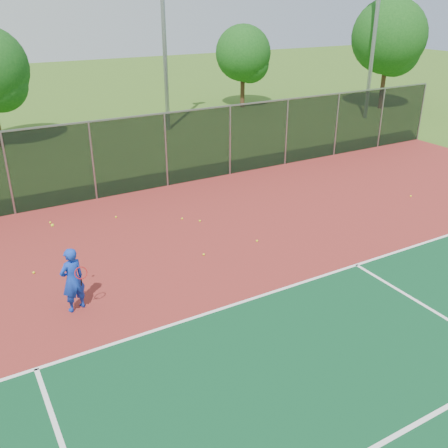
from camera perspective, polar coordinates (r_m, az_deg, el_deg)
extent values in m
plane|color=#385F1B|center=(12.14, 17.82, -12.88)|extent=(120.00, 120.00, 0.00)
cube|color=maroon|center=(13.26, 11.56, -8.59)|extent=(30.00, 20.00, 0.02)
cube|color=white|center=(15.08, 14.90, -4.54)|extent=(22.00, 0.10, 0.00)
cube|color=black|center=(20.47, -6.65, 8.35)|extent=(30.00, 0.04, 3.00)
cube|color=gray|center=(20.12, -6.86, 12.46)|extent=(30.00, 0.06, 0.06)
imported|color=#1337B5|center=(12.76, -16.93, -6.11)|extent=(0.71, 0.57, 1.69)
cylinder|color=black|center=(12.56, -16.00, -6.38)|extent=(0.03, 0.15, 0.27)
torus|color=#A51414|center=(12.33, -16.04, -5.39)|extent=(0.30, 0.13, 0.29)
sphere|color=yellow|center=(12.16, -19.02, -0.13)|extent=(0.07, 0.07, 0.07)
sphere|color=yellow|center=(20.88, 20.57, 3.01)|extent=(0.07, 0.07, 0.07)
sphere|color=yellow|center=(17.36, -2.77, 0.36)|extent=(0.07, 0.07, 0.07)
sphere|color=yellow|center=(17.59, -4.81, 0.62)|extent=(0.07, 0.07, 0.07)
sphere|color=yellow|center=(15.13, -20.93, -5.21)|extent=(0.07, 0.07, 0.07)
sphere|color=yellow|center=(18.25, -19.25, 0.17)|extent=(0.07, 0.07, 0.07)
sphere|color=yellow|center=(15.11, -2.33, -3.50)|extent=(0.07, 0.07, 0.07)
sphere|color=yellow|center=(15.96, 3.79, -1.93)|extent=(0.07, 0.07, 0.07)
sphere|color=yellow|center=(18.07, -12.24, 0.79)|extent=(0.07, 0.07, 0.07)
cylinder|color=gray|center=(29.50, -6.91, 21.45)|extent=(0.24, 0.24, 11.39)
cylinder|color=gray|center=(33.78, 16.96, 21.00)|extent=(0.24, 0.24, 11.39)
cylinder|color=#372014|center=(36.69, 2.12, 14.88)|extent=(0.30, 0.30, 2.14)
sphere|color=#124513|center=(36.35, 2.19, 18.95)|extent=(3.81, 3.81, 3.81)
sphere|color=#124513|center=(36.39, 3.00, 17.81)|extent=(2.62, 2.62, 2.62)
cylinder|color=#372014|center=(37.75, 17.64, 14.58)|extent=(0.30, 0.30, 2.80)
sphere|color=#124513|center=(37.39, 18.34, 19.72)|extent=(4.98, 4.98, 4.98)
sphere|color=#124513|center=(37.55, 18.93, 18.22)|extent=(3.42, 3.42, 3.42)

